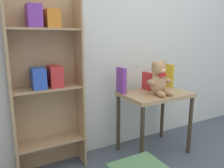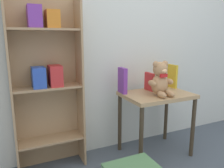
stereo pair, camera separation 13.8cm
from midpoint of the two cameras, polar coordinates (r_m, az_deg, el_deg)
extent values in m
cube|color=silver|center=(2.42, 2.09, 13.13)|extent=(4.80, 0.06, 2.50)
cube|color=tan|center=(1.95, -26.93, -1.99)|extent=(0.02, 0.23, 1.55)
cube|color=tan|center=(2.05, -10.41, -0.23)|extent=(0.02, 0.23, 1.55)
cube|color=tan|center=(2.09, -19.02, -0.50)|extent=(0.60, 0.02, 1.55)
cube|color=tan|center=(2.15, -17.56, -14.11)|extent=(0.57, 0.21, 0.02)
cube|color=tan|center=(1.98, -18.47, -1.10)|extent=(0.57, 0.21, 0.02)
cube|color=tan|center=(1.94, -19.48, 13.35)|extent=(0.57, 0.21, 0.02)
cube|color=purple|center=(1.92, -21.78, 16.14)|extent=(0.11, 0.16, 0.18)
cube|color=orange|center=(1.94, -17.47, 15.92)|extent=(0.11, 0.16, 0.15)
cube|color=#2D51B7|center=(1.94, -20.63, 1.38)|extent=(0.11, 0.16, 0.17)
cube|color=red|center=(1.97, -16.59, 1.90)|extent=(0.11, 0.16, 0.18)
cube|color=tan|center=(2.27, 9.44, -2.64)|extent=(0.68, 0.48, 0.04)
cylinder|color=#3E3121|center=(2.05, 5.89, -13.99)|extent=(0.04, 0.04, 0.62)
cylinder|color=#3E3121|center=(2.42, 18.17, -10.27)|extent=(0.04, 0.04, 0.62)
cylinder|color=#3E3121|center=(2.37, -0.03, -10.10)|extent=(0.04, 0.04, 0.62)
cylinder|color=#3E3121|center=(2.71, 11.58, -7.51)|extent=(0.04, 0.04, 0.62)
ellipsoid|color=tan|center=(2.18, 10.18, 0.01)|extent=(0.17, 0.13, 0.21)
sphere|color=tan|center=(2.15, 10.33, 3.97)|extent=(0.14, 0.14, 0.14)
sphere|color=tan|center=(2.12, 9.26, 5.20)|extent=(0.06, 0.06, 0.06)
sphere|color=tan|center=(2.18, 11.46, 5.33)|extent=(0.06, 0.06, 0.06)
ellipsoid|color=#F4BB82|center=(2.11, 11.34, 3.47)|extent=(0.06, 0.04, 0.04)
ellipsoid|color=tan|center=(2.10, 8.40, 0.34)|extent=(0.06, 0.11, 0.06)
ellipsoid|color=tan|center=(2.23, 12.46, 0.84)|extent=(0.06, 0.11, 0.06)
ellipsoid|color=tan|center=(2.09, 10.81, -2.55)|extent=(0.06, 0.12, 0.06)
ellipsoid|color=tan|center=(2.15, 12.78, -2.22)|extent=(0.06, 0.12, 0.06)
cube|color=red|center=(2.12, 11.24, 2.31)|extent=(0.08, 0.02, 0.03)
cube|color=purple|center=(2.19, 0.65, 0.94)|extent=(0.05, 0.14, 0.26)
cube|color=red|center=(2.34, 7.50, 0.74)|extent=(0.03, 0.14, 0.19)
cube|color=gold|center=(2.54, 13.06, 2.18)|extent=(0.03, 0.14, 0.26)
camera|label=1|loc=(0.07, -91.96, -0.42)|focal=35.00mm
camera|label=2|loc=(0.07, 88.04, 0.42)|focal=35.00mm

